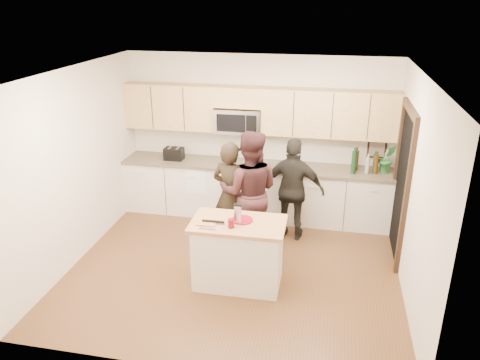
% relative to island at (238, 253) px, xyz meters
% --- Properties ---
extents(floor, '(4.50, 4.50, 0.00)m').
position_rel_island_xyz_m(floor, '(-0.13, 0.37, -0.45)').
color(floor, brown).
rests_on(floor, ground).
extents(room_shell, '(4.52, 4.02, 2.71)m').
position_rel_island_xyz_m(room_shell, '(-0.13, 0.37, 1.28)').
color(room_shell, beige).
rests_on(room_shell, ground).
extents(back_cabinetry, '(4.50, 0.66, 0.94)m').
position_rel_island_xyz_m(back_cabinetry, '(-0.13, 2.06, 0.02)').
color(back_cabinetry, silver).
rests_on(back_cabinetry, ground).
extents(upper_cabinetry, '(4.50, 0.33, 0.75)m').
position_rel_island_xyz_m(upper_cabinetry, '(-0.09, 2.20, 1.39)').
color(upper_cabinetry, tan).
rests_on(upper_cabinetry, ground).
extents(microwave, '(0.76, 0.41, 0.40)m').
position_rel_island_xyz_m(microwave, '(-0.44, 2.16, 1.20)').
color(microwave, silver).
rests_on(microwave, ground).
extents(doorway, '(0.06, 1.25, 2.20)m').
position_rel_island_xyz_m(doorway, '(2.10, 1.27, 0.70)').
color(doorway, black).
rests_on(doorway, ground).
extents(framed_picture, '(0.30, 0.03, 0.38)m').
position_rel_island_xyz_m(framed_picture, '(1.82, 2.35, 0.83)').
color(framed_picture, black).
rests_on(framed_picture, ground).
extents(dish_towel, '(0.34, 0.60, 0.48)m').
position_rel_island_xyz_m(dish_towel, '(-1.08, 1.87, 0.35)').
color(dish_towel, white).
rests_on(dish_towel, ground).
extents(island, '(1.21, 0.71, 0.90)m').
position_rel_island_xyz_m(island, '(0.00, 0.00, 0.00)').
color(island, silver).
rests_on(island, ground).
extents(red_plate, '(0.28, 0.28, 0.02)m').
position_rel_island_xyz_m(red_plate, '(0.04, 0.06, 0.45)').
color(red_plate, maroon).
rests_on(red_plate, island).
extents(box_grater, '(0.10, 0.05, 0.25)m').
position_rel_island_xyz_m(box_grater, '(0.00, -0.03, 0.59)').
color(box_grater, silver).
rests_on(box_grater, red_plate).
extents(drink_glass, '(0.08, 0.08, 0.11)m').
position_rel_island_xyz_m(drink_glass, '(-0.06, -0.16, 0.50)').
color(drink_glass, maroon).
rests_on(drink_glass, island).
extents(cutting_board, '(0.25, 0.16, 0.02)m').
position_rel_island_xyz_m(cutting_board, '(-0.38, -0.12, 0.45)').
color(cutting_board, '#AE7A48').
rests_on(cutting_board, island).
extents(tongs, '(0.29, 0.03, 0.02)m').
position_rel_island_xyz_m(tongs, '(-0.30, -0.09, 0.47)').
color(tongs, black).
rests_on(tongs, cutting_board).
extents(knife, '(0.21, 0.03, 0.01)m').
position_rel_island_xyz_m(knife, '(-0.34, -0.26, 0.47)').
color(knife, silver).
rests_on(knife, cutting_board).
extents(toaster, '(0.32, 0.21, 0.21)m').
position_rel_island_xyz_m(toaster, '(-1.54, 2.04, 0.59)').
color(toaster, black).
rests_on(toaster, back_cabinetry).
extents(bottle_cluster, '(0.59, 0.30, 0.43)m').
position_rel_island_xyz_m(bottle_cluster, '(1.69, 2.05, 0.67)').
color(bottle_cluster, '#38240A').
rests_on(bottle_cluster, back_cabinetry).
extents(orchid, '(0.30, 0.26, 0.47)m').
position_rel_island_xyz_m(orchid, '(1.97, 2.09, 0.72)').
color(orchid, '#2F7536').
rests_on(orchid, back_cabinetry).
extents(woman_left, '(0.70, 0.57, 1.65)m').
position_rel_island_xyz_m(woman_left, '(-0.31, 0.99, 0.37)').
color(woman_left, black).
rests_on(woman_left, ground).
extents(woman_center, '(0.96, 0.78, 1.84)m').
position_rel_island_xyz_m(woman_center, '(-0.03, 0.94, 0.46)').
color(woman_center, '#321919').
rests_on(woman_center, ground).
extents(woman_right, '(0.98, 0.47, 1.62)m').
position_rel_island_xyz_m(woman_right, '(0.57, 1.39, 0.36)').
color(woman_right, black).
rests_on(woman_right, ground).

